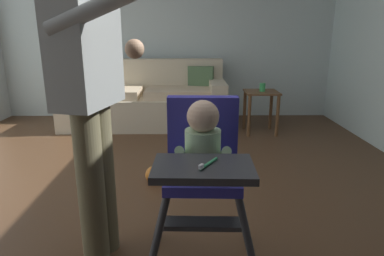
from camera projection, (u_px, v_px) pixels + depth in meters
The scene contains 8 objects.
ground at pixel (147, 209), 2.50m from camera, with size 6.32×7.05×0.10m, color #4E3320.
wall_far at pixel (166, 19), 4.75m from camera, with size 5.52×0.06×2.78m, color silver.
couch at pixel (145, 100), 4.54m from camera, with size 2.13×0.86×0.86m.
high_chair at pixel (203, 157), 1.63m from camera, with size 0.63×0.74×0.92m.
adult_standing at pixel (90, 93), 1.67m from camera, with size 0.50×0.58×1.63m.
toy_ball at pixel (154, 175), 2.80m from camera, with size 0.14×0.14×0.14m, color orange.
side_table at pixel (261, 103), 4.15m from camera, with size 0.40×0.40×0.52m.
sippy_cup at pixel (262, 87), 4.10m from camera, with size 0.07×0.07×0.10m, color green.
Camera 1 is at (0.31, -2.24, 1.21)m, focal length 31.55 mm.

